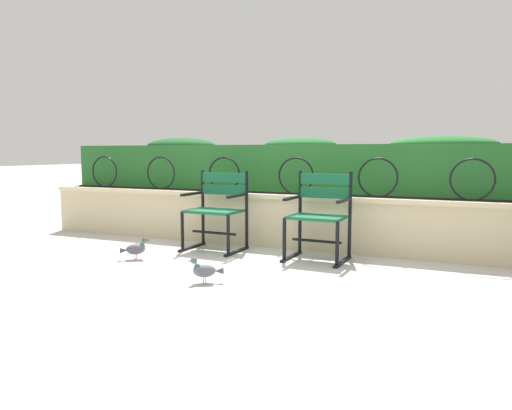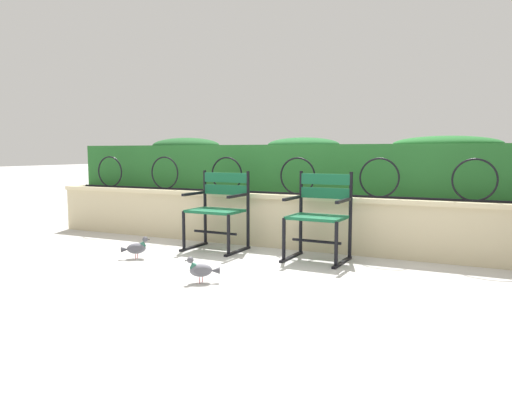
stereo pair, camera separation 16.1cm
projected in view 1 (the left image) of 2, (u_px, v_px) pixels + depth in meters
The scene contains 8 objects.
ground_plane at pixel (252, 260), 4.98m from camera, with size 60.00×60.00×0.00m, color #B7B5AF.
stone_wall at pixel (281, 219), 5.69m from camera, with size 6.43×0.41×0.61m.
iron_arch_fence at pixel (262, 178), 5.66m from camera, with size 5.91×0.02×0.42m.
hedge_row at pixel (296, 165), 6.07m from camera, with size 6.30×0.63×0.67m.
park_chair_left at pixel (217, 208), 5.47m from camera, with size 0.63×0.54×0.88m.
park_chair_right at pixel (319, 213), 4.97m from camera, with size 0.60×0.54×0.89m.
pigeon_near_chairs at pixel (135, 249), 4.99m from camera, with size 0.24×0.22×0.22m.
pigeon_far_side at pixel (205, 270), 4.08m from camera, with size 0.27×0.20×0.22m.
Camera 1 is at (2.01, -4.45, 1.09)m, focal length 34.46 mm.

